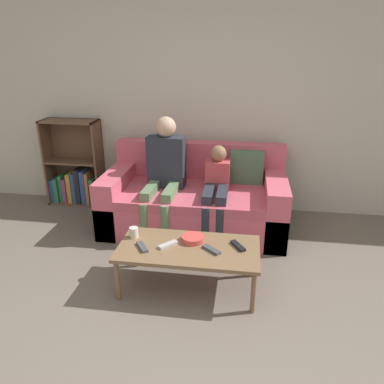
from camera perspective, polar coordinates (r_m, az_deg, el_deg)
The scene contains 13 objects.
ground_plane at distance 2.61m, azimuth -4.63°, elevation -24.91°, with size 22.00×22.00×0.00m, color #70665B.
wall_back at distance 4.38m, azimuth 2.55°, elevation 13.94°, with size 12.00×0.06×2.60m.
couch at distance 4.08m, azimuth 0.57°, elevation -1.40°, with size 1.92×0.99×0.86m.
bookshelf at distance 4.89m, azimuth -17.31°, elevation 2.73°, with size 0.68×0.28×1.05m.
coffee_table at distance 3.03m, azimuth -0.53°, elevation -8.97°, with size 1.13×0.56×0.38m.
person_adult at distance 3.91m, azimuth -4.19°, elevation 3.89°, with size 0.39×0.68×1.20m.
person_child at distance 3.82m, azimuth 3.73°, elevation 0.85°, with size 0.25×0.67×0.92m.
cup_near at distance 3.17m, azimuth -8.85°, elevation -6.11°, with size 0.07×0.07×0.09m.
tv_remote_0 at distance 3.03m, azimuth -3.68°, elevation -8.01°, with size 0.15×0.16×0.02m.
tv_remote_1 at distance 2.96m, azimuth 2.98°, elevation -8.76°, with size 0.16×0.15×0.02m.
tv_remote_2 at distance 3.03m, azimuth 7.01°, elevation -8.14°, with size 0.13×0.17×0.02m.
tv_remote_3 at distance 3.02m, azimuth -7.60°, elevation -8.28°, with size 0.13×0.17×0.02m.
snack_bowl at distance 3.09m, azimuth 0.13°, elevation -7.11°, with size 0.19×0.19×0.05m.
Camera 1 is at (0.45, -1.73, 1.89)m, focal length 35.00 mm.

